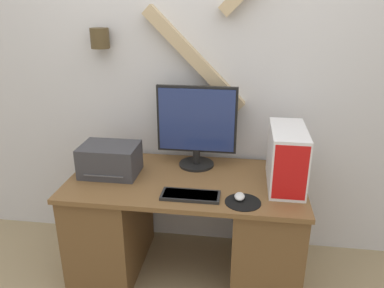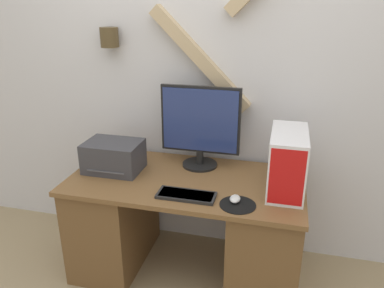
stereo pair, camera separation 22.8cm
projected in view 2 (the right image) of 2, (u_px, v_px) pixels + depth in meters
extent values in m
cube|color=silver|center=(202.00, 66.00, 2.54)|extent=(6.40, 0.05, 2.70)
cube|color=tan|center=(201.00, 59.00, 2.46)|extent=(0.68, 0.08, 0.68)
cylinder|color=#4C3D23|center=(109.00, 37.00, 2.54)|extent=(0.13, 0.13, 0.13)
cube|color=brown|center=(186.00, 181.00, 2.39)|extent=(1.48, 0.75, 0.03)
cube|color=brown|center=(115.00, 217.00, 2.63)|extent=(0.41, 0.69, 0.68)
cube|color=brown|center=(265.00, 239.00, 2.40)|extent=(0.41, 0.69, 0.68)
cylinder|color=black|center=(200.00, 164.00, 2.57)|extent=(0.24, 0.24, 0.02)
cylinder|color=black|center=(200.00, 156.00, 2.55)|extent=(0.05, 0.05, 0.10)
cube|color=black|center=(200.00, 120.00, 2.46)|extent=(0.53, 0.03, 0.45)
cube|color=navy|center=(200.00, 120.00, 2.45)|extent=(0.50, 0.01, 0.42)
cube|color=black|center=(186.00, 195.00, 2.16)|extent=(0.34, 0.14, 0.02)
cube|color=#424242|center=(186.00, 194.00, 2.16)|extent=(0.31, 0.12, 0.01)
cylinder|color=black|center=(238.00, 205.00, 2.07)|extent=(0.20, 0.20, 0.00)
ellipsoid|color=silver|center=(235.00, 199.00, 2.10)|extent=(0.06, 0.09, 0.03)
cube|color=white|center=(287.00, 161.00, 2.19)|extent=(0.21, 0.45, 0.36)
cube|color=red|center=(287.00, 178.00, 1.99)|extent=(0.19, 0.01, 0.32)
cube|color=#38383D|center=(114.00, 156.00, 2.47)|extent=(0.36, 0.26, 0.20)
cube|color=#515156|center=(109.00, 169.00, 2.42)|extent=(0.25, 0.12, 0.01)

